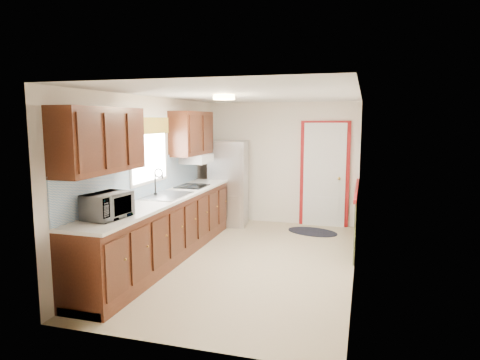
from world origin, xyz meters
The scene contains 8 objects.
room_shell centered at (0.00, 0.00, 1.20)m, with size 3.20×5.20×2.52m.
kitchen_run centered at (-1.24, -0.29, 0.81)m, with size 0.63×4.00×2.20m.
back_wall_trim centered at (0.99, 2.21, 0.89)m, with size 1.12×2.30×2.08m.
ceiling_fixture centered at (-0.30, -0.20, 2.36)m, with size 0.30×0.30×0.06m, color #FFD88C.
microwave centered at (-1.20, -1.70, 1.12)m, with size 0.53×0.29×0.36m, color white.
refrigerator centered at (-0.95, 2.05, 0.83)m, with size 0.76×0.73×1.65m.
rug centered at (0.71, 1.90, 0.01)m, with size 0.94×0.61×0.01m, color black.
cooktop centered at (-1.19, 0.75, 0.95)m, with size 0.45×0.54×0.02m, color black.
Camera 1 is at (1.58, -5.85, 2.05)m, focal length 32.00 mm.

